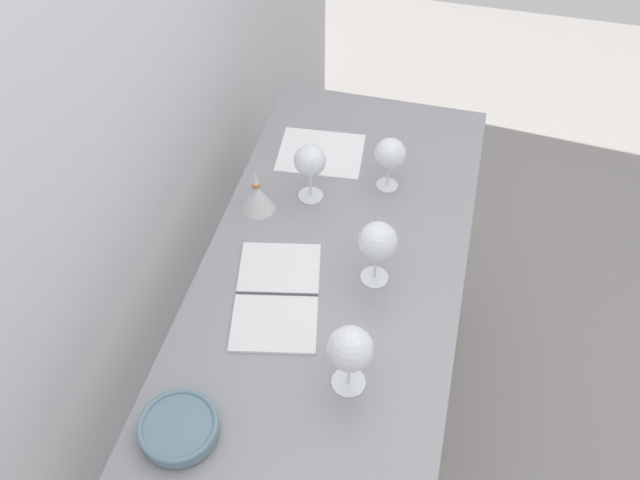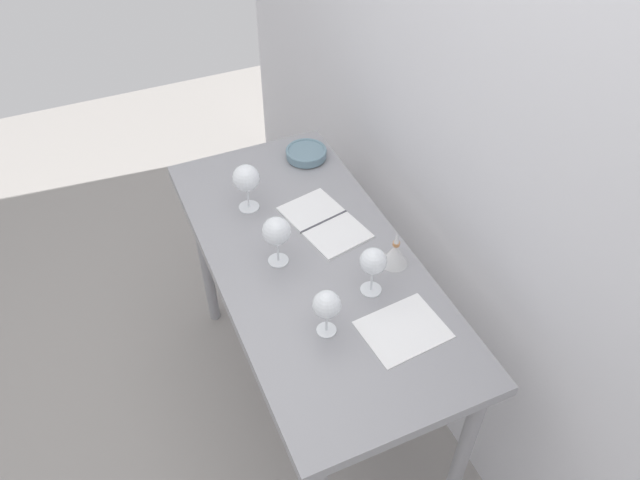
% 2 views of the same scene
% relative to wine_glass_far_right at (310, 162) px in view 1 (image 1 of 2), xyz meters
% --- Properties ---
extents(ground_plane, '(6.00, 6.00, 0.00)m').
position_rel_wine_glass_far_right_xyz_m(ground_plane, '(-0.21, -0.11, -1.03)').
color(ground_plane, gray).
extents(back_wall, '(3.80, 0.04, 2.60)m').
position_rel_wine_glass_far_right_xyz_m(back_wall, '(-0.21, 0.38, 0.27)').
color(back_wall, silver).
rests_on(back_wall, ground_plane).
extents(steel_counter, '(1.40, 0.65, 0.90)m').
position_rel_wine_glass_far_right_xyz_m(steel_counter, '(-0.21, -0.12, -0.23)').
color(steel_counter, gray).
rests_on(steel_counter, ground_plane).
extents(wine_glass_far_right, '(0.09, 0.09, 0.17)m').
position_rel_wine_glass_far_right_xyz_m(wine_glass_far_right, '(0.00, 0.00, 0.00)').
color(wine_glass_far_right, white).
rests_on(wine_glass_far_right, steel_counter).
extents(wine_glass_near_center, '(0.09, 0.09, 0.18)m').
position_rel_wine_glass_far_right_xyz_m(wine_glass_near_center, '(-0.24, -0.22, 0.01)').
color(wine_glass_near_center, white).
rests_on(wine_glass_near_center, steel_counter).
extents(wine_glass_near_left, '(0.10, 0.10, 0.18)m').
position_rel_wine_glass_far_right_xyz_m(wine_glass_near_left, '(-0.54, -0.22, 0.01)').
color(wine_glass_near_left, white).
rests_on(wine_glass_near_left, steel_counter).
extents(wine_glass_near_right, '(0.08, 0.08, 0.16)m').
position_rel_wine_glass_far_right_xyz_m(wine_glass_near_right, '(0.09, -0.20, -0.01)').
color(wine_glass_near_right, white).
rests_on(wine_glass_near_right, steel_counter).
extents(open_notebook, '(0.36, 0.26, 0.01)m').
position_rel_wine_glass_far_right_xyz_m(open_notebook, '(-0.35, -0.01, -0.12)').
color(open_notebook, white).
rests_on(open_notebook, steel_counter).
extents(tasting_sheet_upper, '(0.22, 0.26, 0.00)m').
position_rel_wine_glass_far_right_xyz_m(tasting_sheet_upper, '(0.18, 0.02, -0.12)').
color(tasting_sheet_upper, white).
rests_on(tasting_sheet_upper, steel_counter).
extents(tasting_bowl, '(0.17, 0.17, 0.04)m').
position_rel_wine_glass_far_right_xyz_m(tasting_bowl, '(-0.74, 0.09, -0.10)').
color(tasting_bowl, beige).
rests_on(tasting_bowl, steel_counter).
extents(decanter_funnel, '(0.09, 0.09, 0.13)m').
position_rel_wine_glass_far_right_xyz_m(decanter_funnel, '(-0.08, 0.13, -0.08)').
color(decanter_funnel, silver).
rests_on(decanter_funnel, steel_counter).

